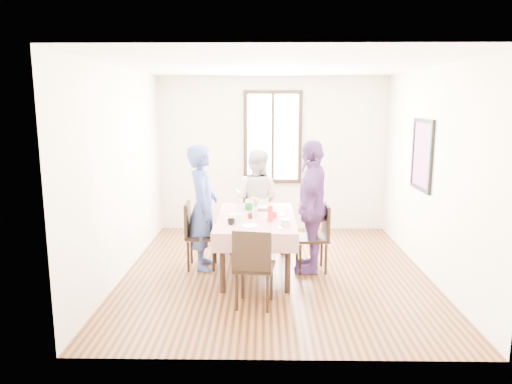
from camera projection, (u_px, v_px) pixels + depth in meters
The scene contains 31 objects.
ground at pixel (275, 271), 6.40m from camera, with size 4.50×4.50×0.00m, color #311B0A.
back_wall at pixel (273, 154), 8.37m from camera, with size 4.00×4.00×0.00m, color beige.
right_wall at pixel (430, 173), 6.12m from camera, with size 4.50×4.50×0.00m, color beige.
window_frame at pixel (273, 137), 8.29m from camera, with size 1.02×0.06×1.62m, color black.
window_pane at pixel (273, 137), 8.30m from camera, with size 0.90×0.02×1.50m, color white.
art_poster at pixel (422, 155), 6.38m from camera, with size 0.04×0.76×0.96m, color red.
dining_table at pixel (256, 244), 6.34m from camera, with size 0.90×1.59×0.75m, color black.
tablecloth at pixel (256, 217), 6.27m from camera, with size 1.02×1.71×0.01m, color #570001.
chair_left at pixel (202, 235), 6.49m from camera, with size 0.42×0.42×0.91m, color black.
chair_right at pixel (312, 238), 6.37m from camera, with size 0.42×0.42×0.91m, color black.
chair_far at pixel (257, 219), 7.40m from camera, with size 0.42×0.42×0.91m, color black.
chair_near at pixel (255, 266), 5.25m from camera, with size 0.42×0.42×0.91m, color black.
person_left at pixel (203, 207), 6.41m from camera, with size 0.62×0.41×1.70m, color navy.
person_far at pixel (257, 199), 7.33m from camera, with size 0.75×0.59×1.55m, color beige.
person_right at pixel (311, 207), 6.29m from camera, with size 1.04×0.43×1.77m, color #57326E.
mug_black at pixel (231, 222), 5.84m from camera, with size 0.09×0.09×0.07m, color black.
mug_flag at pixel (275, 215), 6.17m from camera, with size 0.08×0.08×0.08m, color red.
mug_green at pixel (249, 207), 6.64m from camera, with size 0.11×0.11×0.09m, color #0C7226.
serving_bowl at pixel (263, 208), 6.65m from camera, with size 0.22×0.22×0.05m, color white.
juice_carton at pixel (270, 213), 5.99m from camera, with size 0.07×0.07×0.21m, color red.
butter_tub at pixel (285, 222), 5.86m from camera, with size 0.11×0.11×0.05m, color white.
jam_jar at pixel (250, 216), 6.15m from camera, with size 0.06×0.06×0.08m, color black.
drinking_glass at pixel (238, 218), 6.01m from camera, with size 0.06×0.06×0.09m, color silver.
smartphone at pixel (281, 228), 5.68m from camera, with size 0.06×0.12×0.01m, color black.
flower_vase at pixel (255, 211), 6.28m from camera, with size 0.07×0.07×0.14m, color silver.
plate_left at pixel (234, 214), 6.36m from camera, with size 0.20×0.20×0.01m, color white.
plate_right at pixel (278, 214), 6.38m from camera, with size 0.20×0.20×0.01m, color white.
plate_far at pixel (258, 206), 6.85m from camera, with size 0.20×0.20×0.01m, color white.
plate_near at pixel (250, 226), 5.76m from camera, with size 0.20×0.20×0.01m, color white.
butter_lid at pixel (285, 220), 5.85m from camera, with size 0.12×0.12×0.01m, color blue.
flower_bunch at pixel (255, 202), 6.26m from camera, with size 0.09×0.09×0.10m, color yellow, non-canonical shape.
Camera 1 is at (-0.16, -6.10, 2.23)m, focal length 33.27 mm.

